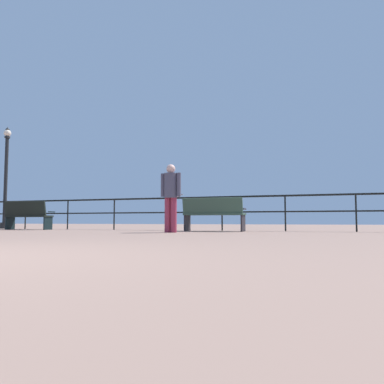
# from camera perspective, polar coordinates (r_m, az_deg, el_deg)

# --- Properties ---
(pier_railing) EXTENTS (21.47, 0.05, 0.99)m
(pier_railing) POSITION_cam_1_polar(r_m,az_deg,el_deg) (11.21, 4.45, -1.96)
(pier_railing) COLOR black
(pier_railing) RESTS_ON ground_plane
(bench_far_left) EXTENTS (1.61, 0.57, 0.91)m
(bench_far_left) POSITION_cam_1_polar(r_m,az_deg,el_deg) (13.53, -23.14, -2.99)
(bench_far_left) COLOR black
(bench_far_left) RESTS_ON ground_plane
(bench_near_left) EXTENTS (1.64, 0.67, 0.89)m
(bench_near_left) POSITION_cam_1_polar(r_m,az_deg,el_deg) (10.35, 3.19, -3.04)
(bench_near_left) COLOR #344F3D
(bench_near_left) RESTS_ON ground_plane
(lamppost_left) EXTENTS (0.30, 0.30, 3.80)m
(lamppost_left) POSITION_cam_1_polar(r_m,az_deg,el_deg) (15.98, -25.76, 1.82)
(lamppost_left) COLOR black
(lamppost_left) RESTS_ON ground_plane
(person_by_bench) EXTENTS (0.53, 0.32, 1.65)m
(person_by_bench) POSITION_cam_1_polar(r_m,az_deg,el_deg) (9.37, -3.15, -0.18)
(person_by_bench) COLOR #962C41
(person_by_bench) RESTS_ON ground_plane
(seagull_on_rail) EXTENTS (0.42, 0.17, 0.20)m
(seagull_on_rail) POSITION_cam_1_polar(r_m,az_deg,el_deg) (11.68, -2.29, -0.34)
(seagull_on_rail) COLOR silver
(seagull_on_rail) RESTS_ON pier_railing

